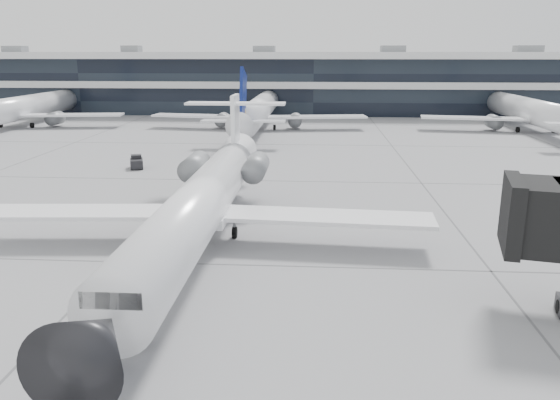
{
  "coord_description": "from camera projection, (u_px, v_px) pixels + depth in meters",
  "views": [
    {
      "loc": [
        0.79,
        -27.2,
        11.03
      ],
      "look_at": [
        -1.34,
        3.93,
        2.6
      ],
      "focal_mm": 35.0,
      "sensor_mm": 36.0,
      "label": 1
    }
  ],
  "objects": [
    {
      "name": "ground",
      "position": [
        300.0,
        266.0,
        29.13
      ],
      "size": [
        220.0,
        220.0,
        0.0
      ],
      "primitive_type": "plane",
      "color": "gray",
      "rests_on": "ground"
    },
    {
      "name": "terminal",
      "position": [
        314.0,
        85.0,
        106.8
      ],
      "size": [
        170.0,
        22.0,
        10.0
      ],
      "primitive_type": "cube",
      "color": "black",
      "rests_on": "ground"
    },
    {
      "name": "bg_jet_left",
      "position": [
        23.0,
        126.0,
        85.06
      ],
      "size": [
        32.0,
        40.0,
        9.6
      ],
      "primitive_type": null,
      "color": "white",
      "rests_on": "ground"
    },
    {
      "name": "bg_jet_center",
      "position": [
        259.0,
        128.0,
        82.63
      ],
      "size": [
        32.0,
        40.0,
        9.6
      ],
      "primitive_type": null,
      "color": "white",
      "rests_on": "ground"
    },
    {
      "name": "bg_jet_right",
      "position": [
        530.0,
        131.0,
        80.0
      ],
      "size": [
        32.0,
        40.0,
        9.6
      ],
      "primitive_type": null,
      "color": "white",
      "rests_on": "ground"
    },
    {
      "name": "regional_jet",
      "position": [
        202.0,
        201.0,
        31.84
      ],
      "size": [
        27.09,
        33.65,
        7.8
      ],
      "rotation": [
        0.0,
        0.0,
        -0.0
      ],
      "color": "white",
      "rests_on": "ground"
    },
    {
      "name": "baggage_tug",
      "position": [
        96.0,
        364.0,
        18.86
      ],
      "size": [
        1.83,
        2.44,
        1.38
      ],
      "rotation": [
        0.0,
        0.0,
        0.28
      ],
      "color": "white",
      "rests_on": "ground"
    },
    {
      "name": "traffic_cone",
      "position": [
        261.0,
        215.0,
        37.38
      ],
      "size": [
        0.45,
        0.45,
        0.59
      ],
      "rotation": [
        0.0,
        0.0,
        -0.15
      ],
      "color": "red",
      "rests_on": "ground"
    },
    {
      "name": "far_tug",
      "position": [
        137.0,
        162.0,
        53.8
      ],
      "size": [
        1.77,
        2.29,
        1.28
      ],
      "rotation": [
        0.0,
        0.0,
        0.32
      ],
      "color": "black",
      "rests_on": "ground"
    }
  ]
}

